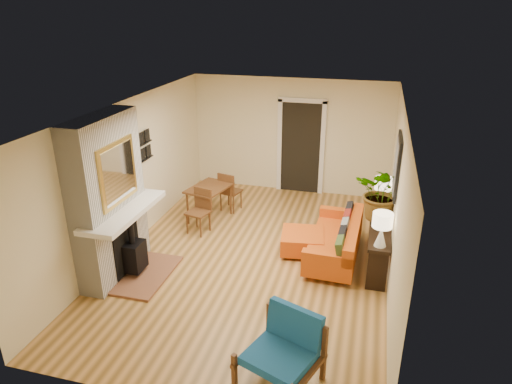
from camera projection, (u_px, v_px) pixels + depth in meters
room_shell at (313, 148)px, 9.65m from camera, size 6.50×6.50×6.50m
fireplace at (111, 203)px, 7.03m from camera, size 1.09×1.68×2.60m
sofa at (339, 241)px, 7.81m from camera, size 0.86×1.88×0.73m
ottoman at (302, 241)px, 8.02m from camera, size 0.82×0.82×0.37m
blue_chair at (285, 345)px, 5.22m from camera, size 1.04×1.03×0.85m
dining_table at (212, 194)px, 9.10m from camera, size 0.93×1.63×0.86m
console_table at (379, 232)px, 7.56m from camera, size 0.34×1.85×0.72m
lamp_near at (382, 226)px, 6.70m from camera, size 0.30×0.30×0.54m
lamp_far at (383, 188)px, 8.05m from camera, size 0.30×0.30×0.54m
houseplant at (383, 193)px, 7.50m from camera, size 1.00×0.92×0.95m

